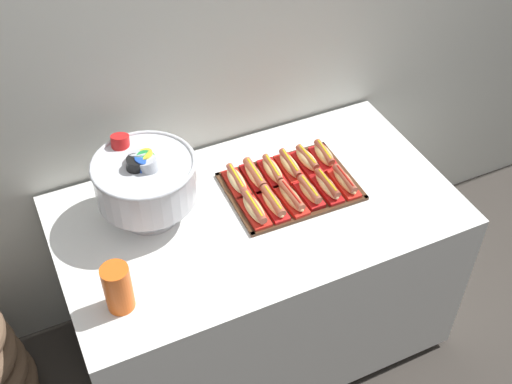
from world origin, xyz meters
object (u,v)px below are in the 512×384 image
(hot_dog_4, at_px, (327,186))
(hot_dog_9, at_px, (290,166))
(hot_dog_8, at_px, (273,171))
(hot_dog_11, at_px, (324,155))
(serving_tray, at_px, (290,187))
(hot_dog_0, at_px, (254,209))
(hot_dog_2, at_px, (291,198))
(hot_dog_10, at_px, (307,160))
(hot_dog_1, at_px, (273,203))
(punch_bowl, at_px, (145,179))
(cup_stack, at_px, (118,288))
(hot_dog_7, at_px, (255,176))
(hot_dog_5, at_px, (345,181))
(buffet_table, at_px, (257,274))
(hot_dog_3, at_px, (309,192))
(hot_dog_6, at_px, (237,181))

(hot_dog_4, xyz_separation_m, hot_dog_9, (-0.07, 0.17, -0.00))
(hot_dog_8, relative_size, hot_dog_11, 1.12)
(serving_tray, distance_m, hot_dog_0, 0.21)
(hot_dog_2, relative_size, hot_dog_4, 1.07)
(hot_dog_10, bearing_deg, hot_dog_8, 178.82)
(hot_dog_1, bearing_deg, punch_bowl, 158.07)
(hot_dog_10, bearing_deg, hot_dog_2, -133.45)
(cup_stack, bearing_deg, hot_dog_7, 28.91)
(hot_dog_1, height_order, hot_dog_11, hot_dog_11)
(hot_dog_2, height_order, hot_dog_5, same)
(serving_tray, xyz_separation_m, hot_dog_0, (-0.19, -0.08, 0.03))
(hot_dog_8, bearing_deg, hot_dog_11, -1.18)
(hot_dog_8, height_order, hot_dog_9, same)
(serving_tray, bearing_deg, hot_dog_9, 64.38)
(hot_dog_8, height_order, hot_dog_11, hot_dog_11)
(hot_dog_0, bearing_deg, hot_dog_7, 64.38)
(hot_dog_9, bearing_deg, hot_dog_1, -133.45)
(hot_dog_11, bearing_deg, hot_dog_2, -144.93)
(hot_dog_10, distance_m, punch_bowl, 0.66)
(serving_tray, bearing_deg, hot_dog_8, 113.26)
(buffet_table, bearing_deg, hot_dog_4, -6.85)
(hot_dog_3, relative_size, hot_dog_6, 0.89)
(punch_bowl, bearing_deg, hot_dog_6, -0.23)
(hot_dog_4, distance_m, cup_stack, 0.88)
(hot_dog_4, bearing_deg, hot_dog_8, 131.09)
(hot_dog_11, xyz_separation_m, punch_bowl, (-0.72, 0.01, 0.14))
(hot_dog_5, relative_size, punch_bowl, 0.48)
(cup_stack, bearing_deg, hot_dog_8, 26.18)
(hot_dog_4, distance_m, hot_dog_9, 0.18)
(hot_dog_9, bearing_deg, hot_dog_3, -91.18)
(hot_dog_5, bearing_deg, hot_dog_8, 142.57)
(buffet_table, distance_m, hot_dog_3, 0.46)
(buffet_table, relative_size, hot_dog_11, 9.26)
(hot_dog_2, height_order, hot_dog_8, hot_dog_2)
(hot_dog_8, relative_size, cup_stack, 1.01)
(hot_dog_6, bearing_deg, hot_dog_9, -1.18)
(hot_dog_6, bearing_deg, punch_bowl, 179.77)
(punch_bowl, bearing_deg, cup_stack, -121.15)
(hot_dog_7, bearing_deg, hot_dog_5, -29.99)
(hot_dog_3, distance_m, hot_dog_9, 0.17)
(hot_dog_11, xyz_separation_m, cup_stack, (-0.93, -0.34, 0.05))
(hot_dog_2, bearing_deg, hot_dog_9, 64.38)
(serving_tray, height_order, cup_stack, cup_stack)
(hot_dog_8, bearing_deg, cup_stack, -153.82)
(punch_bowl, height_order, cup_stack, punch_bowl)
(hot_dog_1, xyz_separation_m, hot_dog_9, (0.15, 0.16, -0.00))
(hot_dog_3, bearing_deg, hot_dog_4, -1.18)
(hot_dog_4, xyz_separation_m, hot_dog_11, (0.08, 0.16, -0.00))
(hot_dog_3, relative_size, hot_dog_11, 0.96)
(hot_dog_1, bearing_deg, hot_dog_2, -1.18)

